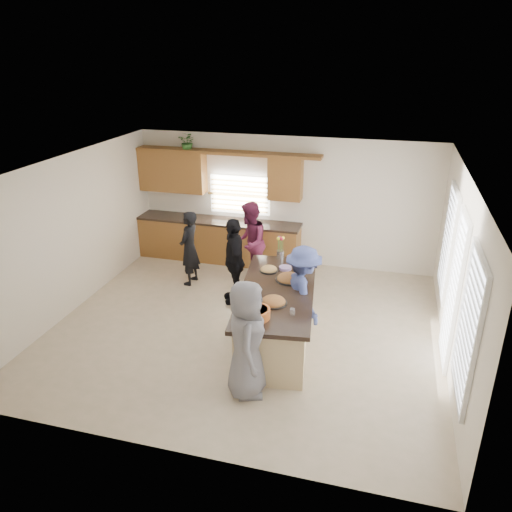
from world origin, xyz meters
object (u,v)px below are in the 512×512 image
(island, at_px, (277,317))
(woman_left_mid, at_px, (250,243))
(woman_left_front, at_px, (234,261))
(woman_right_front, at_px, (247,340))
(woman_right_back, at_px, (303,294))
(salad_bowl, at_px, (255,313))
(woman_left_back, at_px, (189,248))

(island, distance_m, woman_left_mid, 2.37)
(woman_left_front, height_order, woman_right_front, woman_right_front)
(island, bearing_deg, woman_right_back, 24.86)
(island, xyz_separation_m, woman_left_mid, (-1.04, 2.09, 0.39))
(woman_left_front, bearing_deg, salad_bowl, 0.55)
(woman_left_front, bearing_deg, woman_right_back, 32.49)
(island, relative_size, woman_left_mid, 1.67)
(woman_right_back, bearing_deg, woman_right_front, 133.04)
(island, xyz_separation_m, woman_right_front, (-0.10, -1.38, 0.40))
(woman_left_mid, distance_m, woman_right_back, 2.34)
(salad_bowl, xyz_separation_m, woman_right_front, (-0.00, -0.44, -0.18))
(salad_bowl, distance_m, woman_right_back, 1.29)
(woman_left_back, height_order, woman_right_back, woman_right_back)
(salad_bowl, height_order, woman_right_back, woman_right_back)
(woman_left_back, bearing_deg, salad_bowl, 42.67)
(salad_bowl, height_order, woman_left_front, woman_left_front)
(island, distance_m, woman_left_front, 1.66)
(woman_left_front, distance_m, woman_right_front, 2.76)
(woman_left_back, relative_size, woman_left_front, 0.93)
(woman_left_back, xyz_separation_m, woman_left_mid, (1.15, 0.40, 0.08))
(island, height_order, woman_right_front, woman_right_front)
(woman_left_back, bearing_deg, woman_left_mid, 113.64)
(woman_left_mid, relative_size, woman_right_back, 1.04)
(woman_right_front, bearing_deg, woman_left_mid, -1.02)
(woman_left_front, xyz_separation_m, woman_right_front, (0.99, -2.57, 0.03))
(salad_bowl, relative_size, woman_right_front, 0.25)
(salad_bowl, height_order, woman_left_mid, woman_left_mid)
(woman_left_mid, distance_m, woman_right_front, 3.60)
(woman_left_front, bearing_deg, woman_left_mid, 152.61)
(woman_right_back, xyz_separation_m, woman_right_front, (-0.48, -1.62, 0.04))
(woman_left_front, bearing_deg, woman_left_back, -138.78)
(island, relative_size, woman_right_front, 1.66)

